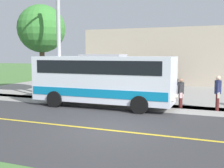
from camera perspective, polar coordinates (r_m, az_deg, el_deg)
ground_plane at (r=10.95m, az=-0.89°, el=-9.41°), size 120.00×120.00×0.00m
road_surface at (r=10.95m, az=-0.89°, el=-9.39°), size 8.00×100.00×0.01m
sidewalk at (r=15.77m, az=6.21°, el=-4.59°), size 2.40×100.00×0.01m
parking_lot_surface at (r=22.39m, az=18.46°, el=-1.67°), size 14.00×36.00×0.01m
road_centre_line at (r=10.95m, az=-0.89°, el=-9.36°), size 0.16×100.00×0.00m
shuttle_bus_front at (r=15.52m, az=-1.81°, el=1.24°), size 2.59×7.92×2.92m
pedestrian_with_bags at (r=15.48m, az=20.79°, el=-1.49°), size 0.72×0.34×1.81m
pedestrian_waiting at (r=15.76m, az=13.88°, el=-1.62°), size 0.72×0.34×1.60m
street_light_pole at (r=17.31m, az=-11.07°, el=9.91°), size 1.97×0.24×7.40m
parked_car_near at (r=25.32m, az=10.86°, el=0.97°), size 4.49×2.19×1.45m
tree_curbside at (r=21.06m, az=-14.21°, el=10.79°), size 3.41×3.41×6.44m
commercial_building at (r=31.52m, az=12.67°, el=5.59°), size 10.00×16.77×5.39m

